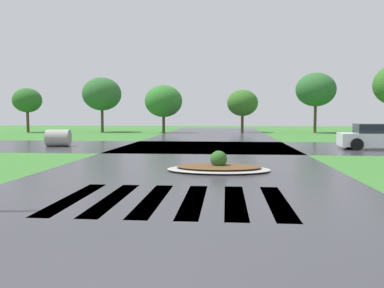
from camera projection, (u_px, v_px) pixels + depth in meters
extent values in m
cube|color=#35353A|center=(192.00, 169.00, 13.70)|extent=(9.77, 80.00, 0.01)
cube|color=#35353A|center=(206.00, 147.00, 23.01)|extent=(90.00, 8.79, 0.01)
cube|color=white|center=(74.00, 198.00, 8.92)|extent=(0.45, 3.48, 0.01)
cube|color=white|center=(113.00, 199.00, 8.85)|extent=(0.45, 3.48, 0.01)
cube|color=white|center=(153.00, 199.00, 8.77)|extent=(0.45, 3.48, 0.01)
cube|color=white|center=(194.00, 200.00, 8.70)|extent=(0.45, 3.48, 0.01)
cube|color=white|center=(235.00, 201.00, 8.62)|extent=(0.45, 3.48, 0.01)
cube|color=white|center=(277.00, 202.00, 8.54)|extent=(0.45, 3.48, 0.01)
ellipsoid|color=#9E9B93|center=(219.00, 169.00, 13.18)|extent=(3.42, 2.06, 0.12)
ellipsoid|color=brown|center=(219.00, 167.00, 13.17)|extent=(2.81, 1.69, 0.10)
sphere|color=#2D6023|center=(219.00, 159.00, 13.16)|extent=(0.56, 0.56, 0.56)
cube|color=silver|center=(382.00, 140.00, 21.20)|extent=(4.47, 2.05, 0.69)
cube|color=#1E232B|center=(375.00, 129.00, 21.21)|extent=(2.05, 1.66, 0.50)
cylinder|color=black|center=(349.00, 142.00, 22.33)|extent=(0.65, 0.27, 0.64)
cylinder|color=black|center=(357.00, 144.00, 20.57)|extent=(0.65, 0.27, 0.64)
cylinder|color=#9E9B93|center=(58.00, 138.00, 23.19)|extent=(1.42, 1.13, 0.98)
cylinder|color=#4C3823|center=(28.00, 121.00, 41.03)|extent=(0.28, 0.28, 2.28)
ellipsoid|color=#2A6223|center=(27.00, 100.00, 40.87)|extent=(2.93, 2.93, 2.49)
cylinder|color=#4C3823|center=(102.00, 120.00, 41.68)|extent=(0.28, 0.28, 2.57)
ellipsoid|color=#2D632D|center=(102.00, 94.00, 41.48)|extent=(4.03, 4.03, 3.43)
cylinder|color=#4C3823|center=(164.00, 124.00, 40.11)|extent=(0.28, 0.28, 1.87)
ellipsoid|color=#30742A|center=(164.00, 101.00, 39.94)|extent=(3.76, 3.76, 3.20)
cylinder|color=#4C3823|center=(242.00, 123.00, 41.13)|extent=(0.28, 0.28, 1.93)
ellipsoid|color=#336722|center=(242.00, 103.00, 40.97)|extent=(3.17, 3.17, 2.70)
cylinder|color=#4C3823|center=(315.00, 118.00, 39.77)|extent=(0.28, 0.28, 2.94)
ellipsoid|color=#2B622C|center=(316.00, 90.00, 39.56)|extent=(3.93, 3.93, 3.34)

